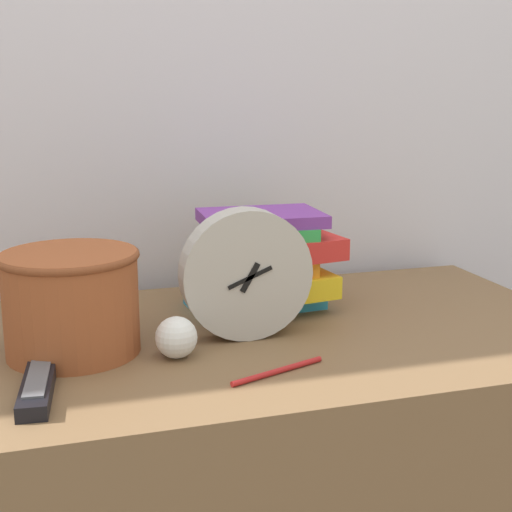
{
  "coord_description": "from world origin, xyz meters",
  "views": [
    {
      "loc": [
        -0.23,
        -0.75,
        1.09
      ],
      "look_at": [
        0.1,
        0.35,
        0.82
      ],
      "focal_mm": 50.0,
      "sensor_mm": 36.0,
      "label": 1
    }
  ],
  "objects_px": {
    "basket": "(71,299)",
    "tv_remote": "(39,382)",
    "book_stack": "(264,260)",
    "pen": "(278,371)",
    "desk_clock": "(246,274)",
    "crumpled_paper_ball": "(176,337)"
  },
  "relations": [
    {
      "from": "basket",
      "to": "tv_remote",
      "type": "xyz_separation_m",
      "value": [
        -0.05,
        -0.13,
        -0.07
      ]
    },
    {
      "from": "book_stack",
      "to": "basket",
      "type": "distance_m",
      "value": 0.36
    },
    {
      "from": "basket",
      "to": "pen",
      "type": "height_order",
      "value": "basket"
    },
    {
      "from": "desk_clock",
      "to": "book_stack",
      "type": "distance_m",
      "value": 0.16
    },
    {
      "from": "desk_clock",
      "to": "basket",
      "type": "bearing_deg",
      "value": 177.34
    },
    {
      "from": "basket",
      "to": "crumpled_paper_ball",
      "type": "relative_size",
      "value": 3.31
    },
    {
      "from": "crumpled_paper_ball",
      "to": "basket",
      "type": "bearing_deg",
      "value": 154.93
    },
    {
      "from": "desk_clock",
      "to": "crumpled_paper_ball",
      "type": "xyz_separation_m",
      "value": [
        -0.12,
        -0.05,
        -0.07
      ]
    },
    {
      "from": "book_stack",
      "to": "basket",
      "type": "height_order",
      "value": "book_stack"
    },
    {
      "from": "desk_clock",
      "to": "pen",
      "type": "bearing_deg",
      "value": -89.83
    },
    {
      "from": "basket",
      "to": "tv_remote",
      "type": "height_order",
      "value": "basket"
    },
    {
      "from": "pen",
      "to": "basket",
      "type": "bearing_deg",
      "value": 147.64
    },
    {
      "from": "basket",
      "to": "pen",
      "type": "distance_m",
      "value": 0.32
    },
    {
      "from": "tv_remote",
      "to": "pen",
      "type": "bearing_deg",
      "value": -7.17
    },
    {
      "from": "desk_clock",
      "to": "book_stack",
      "type": "bearing_deg",
      "value": 62.76
    },
    {
      "from": "crumpled_paper_ball",
      "to": "tv_remote",
      "type": "bearing_deg",
      "value": -162.41
    },
    {
      "from": "tv_remote",
      "to": "pen",
      "type": "distance_m",
      "value": 0.32
    },
    {
      "from": "book_stack",
      "to": "crumpled_paper_ball",
      "type": "bearing_deg",
      "value": -134.85
    },
    {
      "from": "desk_clock",
      "to": "basket",
      "type": "height_order",
      "value": "desk_clock"
    },
    {
      "from": "basket",
      "to": "pen",
      "type": "bearing_deg",
      "value": -32.36
    },
    {
      "from": "basket",
      "to": "pen",
      "type": "relative_size",
      "value": 1.38
    },
    {
      "from": "desk_clock",
      "to": "crumpled_paper_ball",
      "type": "relative_size",
      "value": 3.34
    }
  ]
}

